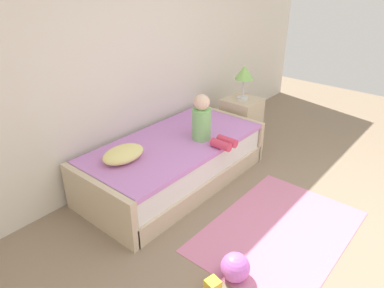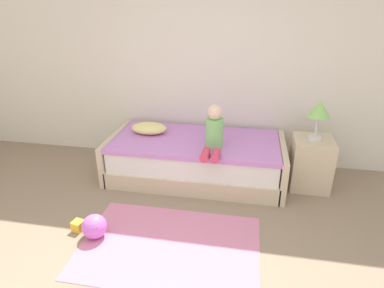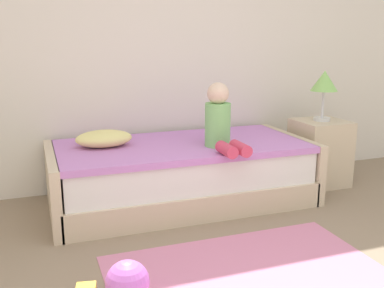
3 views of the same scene
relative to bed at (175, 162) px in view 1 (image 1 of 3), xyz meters
name	(u,v)px [view 1 (image 1 of 3)]	position (x,y,z in m)	size (l,w,h in m)	color
ground_plane	(356,270)	(-0.03, -2.00, -0.25)	(9.20, 9.20, 0.00)	gray
wall_rear	(127,44)	(-0.03, 0.60, 1.20)	(7.20, 0.10, 2.90)	silver
bed	(175,162)	(0.00, 0.00, 0.00)	(2.11, 1.00, 0.50)	beige
nightstand	(241,120)	(1.35, 0.01, 0.05)	(0.44, 0.44, 0.60)	beige
table_lamp	(244,74)	(1.35, 0.01, 0.69)	(0.24, 0.24, 0.45)	silver
child_figure	(205,122)	(0.24, -0.23, 0.46)	(0.20, 0.51, 0.50)	#7FC672
pillow	(123,154)	(-0.61, 0.10, 0.32)	(0.44, 0.30, 0.13)	#F2E58C
toy_ball	(235,267)	(-0.73, -1.30, -0.13)	(0.23, 0.23, 0.23)	#CC66D8
area_rug	(278,231)	(-0.01, -1.30, -0.24)	(1.60, 1.10, 0.01)	pink
toy_block	(213,286)	(-0.93, -1.24, -0.20)	(0.10, 0.10, 0.10)	yellow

